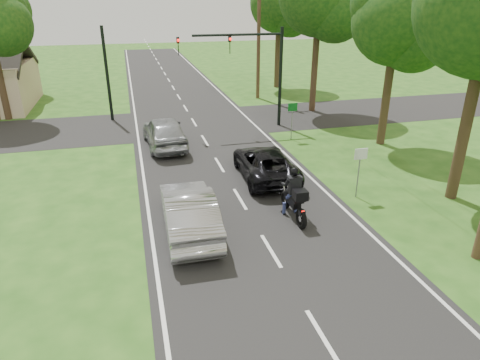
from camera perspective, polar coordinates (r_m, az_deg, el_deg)
The scene contains 15 objects.
ground at distance 14.17m, azimuth 4.14°, elevation -9.40°, with size 140.00×140.00×0.00m, color #234E16.
road at distance 22.93m, azimuth -3.81°, elevation 3.78°, with size 8.00×100.00×0.01m, color black.
cross_road at distance 28.58m, azimuth -6.16°, elevation 7.65°, with size 60.00×7.00×0.01m, color black.
motorcycle_rider at distance 15.83m, azimuth 7.27°, elevation -2.52°, with size 0.67×2.36×2.03m.
dark_suv at distance 19.41m, azimuth 3.36°, elevation 2.26°, with size 2.25×4.88×1.36m, color black.
silver_sedan at distance 14.91m, azimuth -6.84°, elevation -4.14°, with size 1.70×4.86×1.60m, color #A7A8AC.
silver_suv at distance 23.80m, azimuth -10.05°, elevation 6.36°, with size 1.99×4.96×1.69m, color #93969A.
traffic_signal at distance 26.52m, azimuth 1.57°, elevation 15.68°, with size 6.38×0.44×6.00m.
signal_pole_far at distance 29.64m, azimuth -17.29°, elevation 13.27°, with size 0.20×0.20×6.00m, color black.
utility_pole_far at distance 34.87m, azimuth 2.51°, elevation 19.06°, with size 1.60×0.28×10.00m.
sign_white at distance 17.73m, azimuth 15.73°, elevation 2.46°, with size 0.55×0.07×2.12m.
sign_green at distance 24.69m, azimuth 7.00°, elevation 8.95°, with size 0.55×0.07×2.12m.
tree_row_c at distance 24.35m, azimuth 20.86°, elevation 18.56°, with size 4.80×4.65×8.76m.
tree_row_d at distance 30.92m, azimuth 11.26°, elevation 22.49°, with size 5.76×5.58×10.45m.
tree_row_e at distance 39.41m, azimuth 5.75°, elevation 22.00°, with size 5.28×5.12×9.61m.
Camera 1 is at (-3.98, -11.25, 7.64)m, focal length 32.00 mm.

